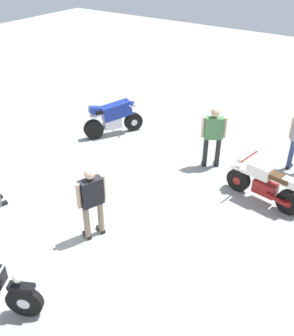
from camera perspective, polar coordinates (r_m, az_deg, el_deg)
ground_plane at (r=8.96m, az=-5.14°, el=-7.50°), size 40.00×40.00×0.00m
motorcycle_blue_sportbike at (r=12.36m, az=-4.91°, el=7.50°), size 1.77×1.16×1.14m
motorcycle_cream_vintage at (r=9.61m, az=16.87°, el=-2.30°), size 0.77×1.95×1.07m
person_in_black_shirt at (r=7.98m, az=-8.11°, el=-4.53°), size 0.64×0.44×1.70m
person_in_green_shirt at (r=10.52m, az=9.74°, el=5.00°), size 0.50×0.61×1.73m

